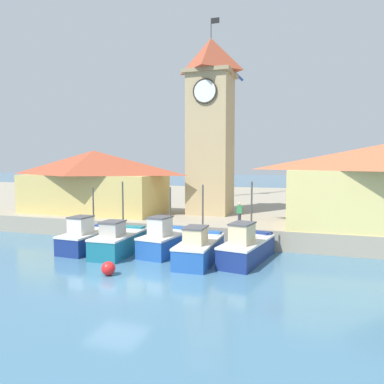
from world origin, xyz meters
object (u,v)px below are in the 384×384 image
at_px(fishing_boat_left_inner, 166,241).
at_px(fishing_boat_left_outer, 119,241).
at_px(warehouse_left, 94,181).
at_px(dock_worker_near_tower, 239,213).
at_px(mooring_buoy, 108,268).
at_px(warehouse_right, 384,185).
at_px(fishing_boat_center, 247,248).
at_px(fishing_boat_mid_left, 199,248).
at_px(fishing_boat_far_left, 88,238).
at_px(clock_tower, 211,123).
at_px(port_crane_near, 210,140).

bearing_deg(fishing_boat_left_inner, fishing_boat_left_outer, -159.74).
relative_size(warehouse_left, dock_worker_near_tower, 7.58).
height_order(fishing_boat_left_outer, dock_worker_near_tower, fishing_boat_left_outer).
relative_size(fishing_boat_left_outer, mooring_buoy, 6.64).
height_order(fishing_boat_left_outer, warehouse_right, warehouse_right).
relative_size(fishing_boat_center, warehouse_right, 0.43).
bearing_deg(fishing_boat_mid_left, fishing_boat_left_outer, 178.52).
bearing_deg(mooring_buoy, fishing_boat_left_inner, 78.45).
xyz_separation_m(fishing_boat_far_left, fishing_boat_left_outer, (2.42, -0.32, 0.00)).
bearing_deg(fishing_boat_mid_left, fishing_boat_left_inner, 155.91).
height_order(fishing_boat_far_left, fishing_boat_left_outer, fishing_boat_left_outer).
height_order(mooring_buoy, dock_worker_near_tower, dock_worker_near_tower).
xyz_separation_m(fishing_boat_left_outer, fishing_boat_center, (7.85, 0.72, 0.01)).
distance_m(mooring_buoy, dock_worker_near_tower, 10.37).
bearing_deg(warehouse_left, fishing_boat_mid_left, -33.42).
relative_size(fishing_boat_far_left, clock_tower, 0.28).
height_order(fishing_boat_center, port_crane_near, port_crane_near).
bearing_deg(fishing_boat_mid_left, mooring_buoy, -132.44).
distance_m(fishing_boat_mid_left, dock_worker_near_tower, 5.38).
xyz_separation_m(port_crane_near, dock_worker_near_tower, (7.44, -19.19, -6.13)).
distance_m(warehouse_left, warehouse_right, 22.53).
height_order(fishing_boat_mid_left, warehouse_right, warehouse_right).
bearing_deg(dock_worker_near_tower, warehouse_left, 167.68).
bearing_deg(clock_tower, fishing_boat_left_outer, -106.55).
relative_size(clock_tower, port_crane_near, 0.90).
xyz_separation_m(warehouse_right, port_crane_near, (-16.62, 17.05, 4.15)).
height_order(warehouse_left, port_crane_near, port_crane_near).
bearing_deg(dock_worker_near_tower, fishing_boat_mid_left, -104.64).
bearing_deg(clock_tower, dock_worker_near_tower, -56.33).
relative_size(fishing_boat_mid_left, fishing_boat_center, 0.95).
bearing_deg(dock_worker_near_tower, clock_tower, 123.67).
distance_m(clock_tower, dock_worker_near_tower, 9.33).
height_order(fishing_boat_center, mooring_buoy, fishing_boat_center).
bearing_deg(fishing_boat_far_left, clock_tower, 61.13).
xyz_separation_m(port_crane_near, mooring_buoy, (2.54, -28.14, -7.96)).
distance_m(fishing_boat_left_outer, fishing_boat_center, 7.88).
bearing_deg(mooring_buoy, fishing_boat_center, 37.81).
distance_m(fishing_boat_left_outer, clock_tower, 13.43).
relative_size(fishing_boat_left_outer, fishing_boat_center, 0.87).
xyz_separation_m(fishing_boat_left_outer, fishing_boat_left_inner, (2.72, 1.01, 0.03)).
height_order(clock_tower, mooring_buoy, clock_tower).
relative_size(port_crane_near, mooring_buoy, 25.34).
bearing_deg(warehouse_right, dock_worker_near_tower, -166.90).
relative_size(fishing_boat_center, port_crane_near, 0.30).
distance_m(fishing_boat_left_outer, dock_worker_near_tower, 8.32).
height_order(port_crane_near, dock_worker_near_tower, port_crane_near).
distance_m(fishing_boat_far_left, fishing_boat_mid_left, 7.71).
bearing_deg(port_crane_near, warehouse_left, -109.91).
relative_size(fishing_boat_mid_left, port_crane_near, 0.29).
xyz_separation_m(mooring_buoy, dock_worker_near_tower, (4.90, 8.95, 1.82)).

